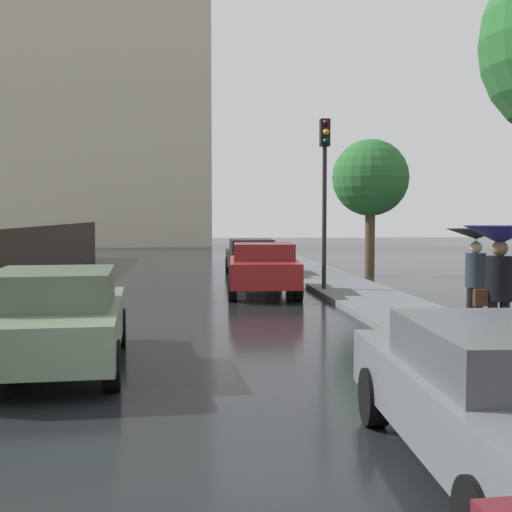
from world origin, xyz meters
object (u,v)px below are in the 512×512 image
object	(u,v)px
street_tree_mid	(370,179)
car_red_far_ahead	(264,268)
car_green_near_kerb	(56,317)
car_grey_far_lane	(504,398)
pedestrian_with_umbrella_far	(500,253)
pedestrian_with_umbrella_near	(476,251)
traffic_light	(325,173)
car_black_mid_road	(252,256)

from	to	relation	value
street_tree_mid	car_red_far_ahead	bearing A→B (deg)	-129.31
car_green_near_kerb	car_grey_far_lane	world-z (taller)	car_green_near_kerb
car_green_near_kerb	pedestrian_with_umbrella_far	bearing A→B (deg)	170.76
pedestrian_with_umbrella_near	street_tree_mid	size ratio (longest dim) A/B	0.37
car_red_far_ahead	street_tree_mid	xyz separation A→B (m)	(4.50, 5.50, 2.76)
car_grey_far_lane	traffic_light	distance (m)	13.84
car_grey_far_lane	street_tree_mid	size ratio (longest dim) A/B	0.94
pedestrian_with_umbrella_near	traffic_light	size ratio (longest dim) A/B	0.39
car_green_near_kerb	pedestrian_with_umbrella_far	distance (m)	6.44
car_green_near_kerb	pedestrian_with_umbrella_far	xyz separation A→B (m)	(6.34, -0.64, 0.92)
pedestrian_with_umbrella_far	pedestrian_with_umbrella_near	bearing A→B (deg)	75.20
car_red_far_ahead	pedestrian_with_umbrella_near	xyz separation A→B (m)	(2.99, -6.98, 0.82)
car_black_mid_road	car_grey_far_lane	xyz separation A→B (m)	(0.23, -19.14, -0.04)
car_red_far_ahead	car_green_near_kerb	bearing A→B (deg)	-110.57
car_black_mid_road	traffic_light	world-z (taller)	traffic_light
car_green_near_kerb	car_red_far_ahead	world-z (taller)	car_red_far_ahead
car_grey_far_lane	street_tree_mid	xyz separation A→B (m)	(4.02, 18.77, 2.83)
traffic_light	car_grey_far_lane	bearing A→B (deg)	-95.33
car_green_near_kerb	car_black_mid_road	bearing A→B (deg)	-109.86
car_grey_far_lane	pedestrian_with_umbrella_near	size ratio (longest dim) A/B	2.53
car_green_near_kerb	traffic_light	size ratio (longest dim) A/B	0.96
car_red_far_ahead	traffic_light	world-z (taller)	traffic_light
pedestrian_with_umbrella_far	car_green_near_kerb	bearing A→B (deg)	175.52
car_black_mid_road	car_grey_far_lane	size ratio (longest dim) A/B	0.93
car_black_mid_road	pedestrian_with_umbrella_near	size ratio (longest dim) A/B	2.34
car_red_far_ahead	car_grey_far_lane	size ratio (longest dim) A/B	0.88
car_red_far_ahead	pedestrian_with_umbrella_far	world-z (taller)	pedestrian_with_umbrella_far
car_grey_far_lane	street_tree_mid	bearing A→B (deg)	80.78
pedestrian_with_umbrella_near	car_green_near_kerb	bearing A→B (deg)	-177.55
car_red_far_ahead	car_black_mid_road	bearing A→B (deg)	91.90
car_grey_far_lane	car_green_near_kerb	bearing A→B (deg)	136.95
car_black_mid_road	street_tree_mid	bearing A→B (deg)	-3.83
pedestrian_with_umbrella_near	traffic_light	world-z (taller)	traffic_light
pedestrian_with_umbrella_far	street_tree_mid	size ratio (longest dim) A/B	0.39
car_grey_far_lane	traffic_light	xyz separation A→B (m)	(1.26, 13.51, 2.71)
car_grey_far_lane	pedestrian_with_umbrella_far	xyz separation A→B (m)	(1.85, 4.00, 0.98)
car_red_far_ahead	traffic_light	xyz separation A→B (m)	(1.74, 0.24, 2.64)
pedestrian_with_umbrella_far	traffic_light	xyz separation A→B (m)	(-0.59, 9.51, 1.73)
car_green_near_kerb	car_red_far_ahead	bearing A→B (deg)	-118.40
car_black_mid_road	car_grey_far_lane	world-z (taller)	car_black_mid_road
pedestrian_with_umbrella_near	traffic_light	xyz separation A→B (m)	(-1.25, 7.22, 1.82)
pedestrian_with_umbrella_near	pedestrian_with_umbrella_far	bearing A→B (deg)	-116.92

